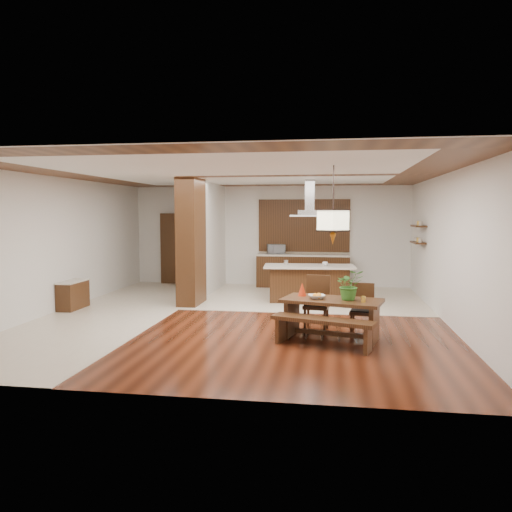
% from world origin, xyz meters
% --- Properties ---
extents(room_shell, '(9.00, 9.04, 2.92)m').
position_xyz_m(room_shell, '(0.00, 0.00, 2.06)').
color(room_shell, '#361409').
rests_on(room_shell, ground).
extents(tile_hallway, '(2.50, 9.00, 0.01)m').
position_xyz_m(tile_hallway, '(-2.75, 0.00, 0.01)').
color(tile_hallway, beige).
rests_on(tile_hallway, ground).
extents(tile_kitchen, '(5.50, 4.00, 0.01)m').
position_xyz_m(tile_kitchen, '(1.25, 2.50, 0.01)').
color(tile_kitchen, beige).
rests_on(tile_kitchen, ground).
extents(soffit_band, '(8.00, 9.00, 0.02)m').
position_xyz_m(soffit_band, '(0.00, 0.00, 2.88)').
color(soffit_band, '#3E200F').
rests_on(soffit_band, room_shell).
extents(partition_pier, '(0.45, 1.00, 2.90)m').
position_xyz_m(partition_pier, '(-1.40, 1.20, 1.45)').
color(partition_pier, black).
rests_on(partition_pier, ground).
extents(partition_stub, '(0.18, 2.40, 2.90)m').
position_xyz_m(partition_stub, '(-1.40, 3.30, 1.45)').
color(partition_stub, silver).
rests_on(partition_stub, ground).
extents(hallway_console, '(0.37, 0.88, 0.63)m').
position_xyz_m(hallway_console, '(-3.81, 0.20, 0.32)').
color(hallway_console, black).
rests_on(hallway_console, ground).
extents(hallway_doorway, '(1.10, 0.20, 2.10)m').
position_xyz_m(hallway_doorway, '(-2.70, 4.40, 1.05)').
color(hallway_doorway, black).
rests_on(hallway_doorway, ground).
extents(rear_counter, '(2.60, 0.62, 0.95)m').
position_xyz_m(rear_counter, '(1.00, 4.20, 0.48)').
color(rear_counter, black).
rests_on(rear_counter, ground).
extents(kitchen_window, '(2.60, 0.08, 1.50)m').
position_xyz_m(kitchen_window, '(1.00, 4.46, 1.75)').
color(kitchen_window, olive).
rests_on(kitchen_window, room_shell).
extents(shelf_lower, '(0.26, 0.90, 0.04)m').
position_xyz_m(shelf_lower, '(3.87, 2.60, 1.40)').
color(shelf_lower, black).
rests_on(shelf_lower, room_shell).
extents(shelf_upper, '(0.26, 0.90, 0.04)m').
position_xyz_m(shelf_upper, '(3.87, 2.60, 1.80)').
color(shelf_upper, black).
rests_on(shelf_upper, room_shell).
extents(dining_table, '(1.78, 1.18, 0.68)m').
position_xyz_m(dining_table, '(1.83, -1.54, 0.50)').
color(dining_table, black).
rests_on(dining_table, ground).
extents(dining_bench, '(1.68, 0.87, 0.47)m').
position_xyz_m(dining_bench, '(1.69, -2.11, 0.23)').
color(dining_bench, black).
rests_on(dining_bench, ground).
extents(dining_chair_left, '(0.49, 0.49, 0.98)m').
position_xyz_m(dining_chair_left, '(1.55, -0.96, 0.49)').
color(dining_chair_left, black).
rests_on(dining_chair_left, ground).
extents(dining_chair_right, '(0.45, 0.45, 0.88)m').
position_xyz_m(dining_chair_right, '(2.34, -1.15, 0.44)').
color(dining_chair_right, black).
rests_on(dining_chair_right, ground).
extents(pendant_lantern, '(0.64, 0.64, 1.31)m').
position_xyz_m(pendant_lantern, '(1.83, -1.54, 2.25)').
color(pendant_lantern, '#FFF5C3').
rests_on(pendant_lantern, room_shell).
extents(foliage_plant, '(0.54, 0.50, 0.50)m').
position_xyz_m(foliage_plant, '(2.11, -1.58, 0.93)').
color(foliage_plant, '#326F25').
rests_on(foliage_plant, dining_table).
extents(fruit_bowl, '(0.34, 0.34, 0.07)m').
position_xyz_m(fruit_bowl, '(1.57, -1.56, 0.71)').
color(fruit_bowl, beige).
rests_on(fruit_bowl, dining_table).
extents(napkin_cone, '(0.20, 0.20, 0.23)m').
position_xyz_m(napkin_cone, '(1.31, -1.30, 0.80)').
color(napkin_cone, '#B2280C').
rests_on(napkin_cone, dining_table).
extents(gold_ornament, '(0.08, 0.08, 0.10)m').
position_xyz_m(gold_ornament, '(2.33, -1.77, 0.73)').
color(gold_ornament, gold).
rests_on(gold_ornament, dining_table).
extents(kitchen_island, '(2.19, 1.08, 0.88)m').
position_xyz_m(kitchen_island, '(1.28, 1.93, 0.45)').
color(kitchen_island, black).
rests_on(kitchen_island, ground).
extents(range_hood, '(0.90, 0.55, 0.87)m').
position_xyz_m(range_hood, '(1.28, 1.94, 2.46)').
color(range_hood, silver).
rests_on(range_hood, room_shell).
extents(island_cup, '(0.17, 0.17, 0.10)m').
position_xyz_m(island_cup, '(1.66, 1.81, 0.93)').
color(island_cup, white).
rests_on(island_cup, kitchen_island).
extents(microwave, '(0.56, 0.46, 0.27)m').
position_xyz_m(microwave, '(0.23, 4.19, 1.08)').
color(microwave, '#B3B4BA').
rests_on(microwave, rear_counter).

